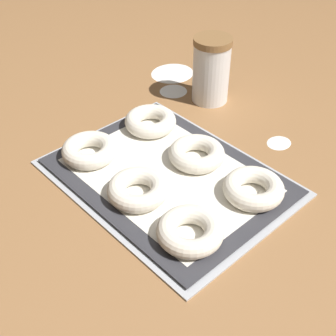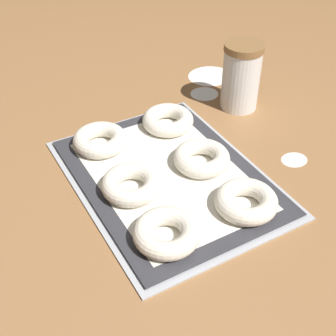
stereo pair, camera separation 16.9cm
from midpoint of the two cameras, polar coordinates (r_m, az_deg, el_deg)
ground_plane at (r=0.96m, az=-6.41°, el=-1.56°), size 2.80×2.80×0.00m
baking_tray at (r=0.96m, az=-5.05°, el=-1.51°), size 0.48×0.36×0.01m
baking_mat at (r=0.95m, az=-5.06°, el=-1.27°), size 0.45×0.34×0.00m
bagel_front_left at (r=1.01m, az=-14.29°, el=1.80°), size 0.12×0.12×0.03m
bagel_front_center at (r=0.90m, az=-9.09°, el=-3.00°), size 0.12×0.12×0.03m
bagel_front_right at (r=0.81m, az=-3.27°, el=-8.18°), size 0.12×0.12×0.03m
bagel_back_left at (r=1.08m, az=-6.65°, el=5.40°), size 0.12×0.12×0.03m
bagel_back_center at (r=0.97m, az=-1.40°, el=1.41°), size 0.12×0.12×0.03m
bagel_back_right at (r=0.89m, az=5.14°, el=-2.91°), size 0.12×0.12×0.03m
flour_canister at (r=1.17m, az=1.14°, el=11.67°), size 0.09×0.09×0.17m
flour_patch_near at (r=1.34m, az=-3.14°, el=11.31°), size 0.11×0.12×0.00m
flour_patch_far at (r=1.25m, az=-3.25°, el=9.15°), size 0.07×0.07×0.00m
flour_patch_side at (r=1.06m, az=9.06°, el=2.77°), size 0.05×0.06×0.00m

